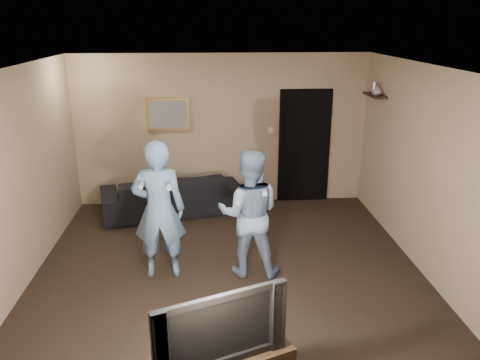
{
  "coord_description": "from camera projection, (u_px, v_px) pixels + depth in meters",
  "views": [
    {
      "loc": [
        -0.22,
        -5.39,
        3.11
      ],
      "look_at": [
        0.17,
        0.3,
        1.15
      ],
      "focal_mm": 35.0,
      "sensor_mm": 36.0,
      "label": 1
    }
  ],
  "objects": [
    {
      "name": "ground",
      "position": [
        229.0,
        271.0,
        6.12
      ],
      "size": [
        5.0,
        5.0,
        0.0
      ],
      "primitive_type": "plane",
      "color": "black",
      "rests_on": "ground"
    },
    {
      "name": "ceiling",
      "position": [
        227.0,
        68.0,
        5.27
      ],
      "size": [
        5.0,
        5.0,
        0.04
      ],
      "primitive_type": "cube",
      "color": "silver",
      "rests_on": "wall_back"
    },
    {
      "name": "wall_back",
      "position": [
        222.0,
        131.0,
        8.05
      ],
      "size": [
        5.0,
        0.04,
        2.6
      ],
      "primitive_type": "cube",
      "color": "tan",
      "rests_on": "ground"
    },
    {
      "name": "wall_front",
      "position": [
        243.0,
        288.0,
        3.33
      ],
      "size": [
        5.0,
        0.04,
        2.6
      ],
      "primitive_type": "cube",
      "color": "tan",
      "rests_on": "ground"
    },
    {
      "name": "wall_left",
      "position": [
        17.0,
        181.0,
        5.53
      ],
      "size": [
        0.04,
        5.0,
        2.6
      ],
      "primitive_type": "cube",
      "color": "tan",
      "rests_on": "ground"
    },
    {
      "name": "wall_right",
      "position": [
        427.0,
        172.0,
        5.86
      ],
      "size": [
        0.04,
        5.0,
        2.6
      ],
      "primitive_type": "cube",
      "color": "tan",
      "rests_on": "ground"
    },
    {
      "name": "sofa",
      "position": [
        171.0,
        194.0,
        7.88
      ],
      "size": [
        2.42,
        1.4,
        0.67
      ],
      "primitive_type": "imported",
      "rotation": [
        0.0,
        0.0,
        3.38
      ],
      "color": "black",
      "rests_on": "ground"
    },
    {
      "name": "throw_pillow",
      "position": [
        160.0,
        186.0,
        7.82
      ],
      "size": [
        0.42,
        0.15,
        0.41
      ],
      "primitive_type": "cube",
      "rotation": [
        0.0,
        0.0,
        0.05
      ],
      "color": "#184A38",
      "rests_on": "sofa"
    },
    {
      "name": "painting_frame",
      "position": [
        168.0,
        114.0,
        7.87
      ],
      "size": [
        0.72,
        0.05,
        0.57
      ],
      "primitive_type": "cube",
      "color": "olive",
      "rests_on": "wall_back"
    },
    {
      "name": "painting_canvas",
      "position": [
        168.0,
        115.0,
        7.85
      ],
      "size": [
        0.62,
        0.01,
        0.47
      ],
      "primitive_type": "cube",
      "color": "slate",
      "rests_on": "painting_frame"
    },
    {
      "name": "doorway",
      "position": [
        304.0,
        146.0,
        8.22
      ],
      "size": [
        0.9,
        0.06,
        2.0
      ],
      "primitive_type": "cube",
      "color": "black",
      "rests_on": "ground"
    },
    {
      "name": "light_switch",
      "position": [
        271.0,
        130.0,
        8.08
      ],
      "size": [
        0.08,
        0.02,
        0.12
      ],
      "primitive_type": "cube",
      "color": "silver",
      "rests_on": "wall_back"
    },
    {
      "name": "wall_shelf",
      "position": [
        375.0,
        95.0,
        7.32
      ],
      "size": [
        0.2,
        0.6,
        0.03
      ],
      "primitive_type": "cube",
      "color": "black",
      "rests_on": "wall_right"
    },
    {
      "name": "shelf_vase",
      "position": [
        377.0,
        90.0,
        7.21
      ],
      "size": [
        0.16,
        0.16,
        0.15
      ],
      "primitive_type": "imported",
      "rotation": [
        0.0,
        0.0,
        0.12
      ],
      "color": "#9D9EA2",
      "rests_on": "wall_shelf"
    },
    {
      "name": "shelf_figurine",
      "position": [
        374.0,
        88.0,
        7.34
      ],
      "size": [
        0.06,
        0.06,
        0.18
      ],
      "primitive_type": "cylinder",
      "color": "silver",
      "rests_on": "wall_shelf"
    },
    {
      "name": "television",
      "position": [
        216.0,
        323.0,
        3.76
      ],
      "size": [
        1.1,
        0.54,
        0.65
      ],
      "primitive_type": "imported",
      "rotation": [
        0.0,
        0.0,
        0.37
      ],
      "color": "black",
      "rests_on": "tv_console"
    },
    {
      "name": "wii_player_left",
      "position": [
        159.0,
        210.0,
        5.76
      ],
      "size": [
        0.65,
        0.51,
        1.78
      ],
      "color": "#6B94BA",
      "rests_on": "ground"
    },
    {
      "name": "wii_player_right",
      "position": [
        249.0,
        214.0,
        5.82
      ],
      "size": [
        0.88,
        0.73,
        1.65
      ],
      "color": "#8099BA",
      "rests_on": "ground"
    }
  ]
}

